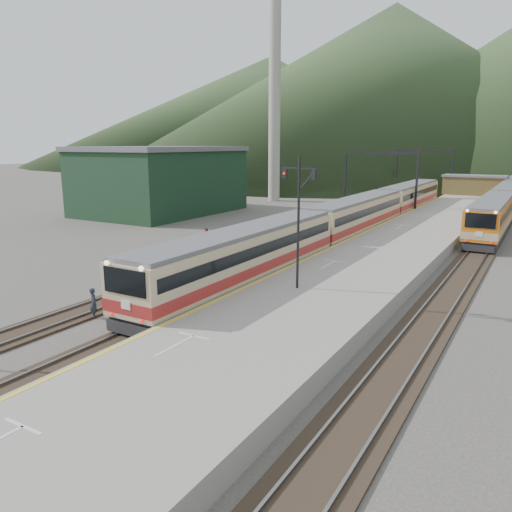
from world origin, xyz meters
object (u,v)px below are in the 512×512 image
Objects in this scene: second_train at (508,198)px; worker at (94,303)px; signal_mast at (299,210)px; main_train at (357,215)px.

worker is (-15.24, -55.71, -1.15)m from second_train.
signal_mast is at bearing -106.19° from worker.
main_train is 30.24m from worker.
second_train is 35.68× the size of worker.
worker is at bearing -105.30° from second_train.
worker is (-3.74, -29.98, -1.28)m from main_train.
main_train is 38.44× the size of worker.
signal_mast reaches higher than second_train.
signal_mast is 11.88m from worker.
worker is at bearing -138.05° from signal_mast.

